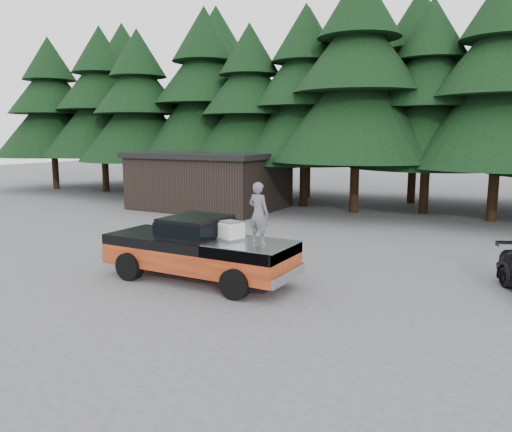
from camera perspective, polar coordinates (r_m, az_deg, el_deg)
The scene contains 7 objects.
ground at distance 15.18m, azimuth -2.35°, elevation -7.20°, with size 120.00×120.00×0.00m, color #4E4E50.
pickup_truck at distance 14.96m, azimuth -6.53°, elevation -4.86°, with size 6.00×2.04×1.33m, color #C54E1B, non-canonical shape.
truck_cab at distance 14.81m, azimuth -6.92°, elevation -1.20°, with size 1.66×1.90×0.59m, color black.
air_compressor at distance 14.30m, azimuth -2.98°, elevation -1.77°, with size 0.68×0.57×0.47m, color silver.
man_on_bed at distance 13.66m, azimuth 0.29°, elevation 0.35°, with size 0.62×0.41×1.71m, color #5C5C63.
utility_building at distance 29.64m, azimuth -5.28°, elevation 4.13°, with size 8.40×6.40×3.30m.
treeline at distance 30.68m, azimuth 15.77°, elevation 15.33°, with size 60.15×16.05×17.50m.
Camera 1 is at (7.55, -12.45, 4.30)m, focal length 35.00 mm.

